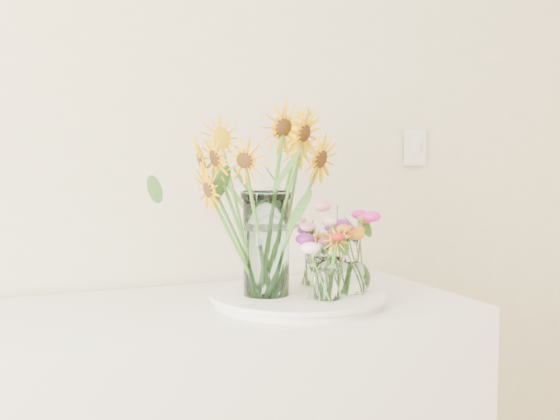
% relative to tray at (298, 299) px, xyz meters
% --- Properties ---
extents(tray, '(0.42, 0.42, 0.02)m').
position_rel_tray_xyz_m(tray, '(0.00, 0.00, 0.00)').
color(tray, white).
rests_on(tray, counter).
extents(mason_jar, '(0.15, 0.15, 0.27)m').
position_rel_tray_xyz_m(mason_jar, '(-0.09, 0.00, 0.15)').
color(mason_jar, '#ABD3D1').
rests_on(mason_jar, tray).
extents(sunflower_bouquet, '(0.74, 0.74, 0.48)m').
position_rel_tray_xyz_m(sunflower_bouquet, '(-0.09, 0.00, 0.25)').
color(sunflower_bouquet, '#F5B705').
rests_on(sunflower_bouquet, tray).
extents(small_vase_a, '(0.07, 0.07, 0.11)m').
position_rel_tray_xyz_m(small_vase_a, '(0.03, -0.10, 0.07)').
color(small_vase_a, white).
rests_on(small_vase_a, tray).
extents(wildflower_posy_a, '(0.19, 0.19, 0.20)m').
position_rel_tray_xyz_m(wildflower_posy_a, '(0.03, -0.10, 0.11)').
color(wildflower_posy_a, orange).
rests_on(wildflower_posy_a, tray).
extents(small_vase_b, '(0.12, 0.12, 0.14)m').
position_rel_tray_xyz_m(small_vase_b, '(0.12, -0.05, 0.08)').
color(small_vase_b, white).
rests_on(small_vase_b, tray).
extents(wildflower_posy_b, '(0.20, 0.20, 0.23)m').
position_rel_tray_xyz_m(wildflower_posy_b, '(0.12, -0.05, 0.13)').
color(wildflower_posy_b, orange).
rests_on(wildflower_posy_b, tray).
extents(small_vase_c, '(0.08, 0.08, 0.11)m').
position_rel_tray_xyz_m(small_vase_c, '(0.09, 0.07, 0.07)').
color(small_vase_c, white).
rests_on(small_vase_c, tray).
extents(wildflower_posy_c, '(0.20, 0.20, 0.20)m').
position_rel_tray_xyz_m(wildflower_posy_c, '(0.09, 0.07, 0.11)').
color(wildflower_posy_c, orange).
rests_on(wildflower_posy_c, tray).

